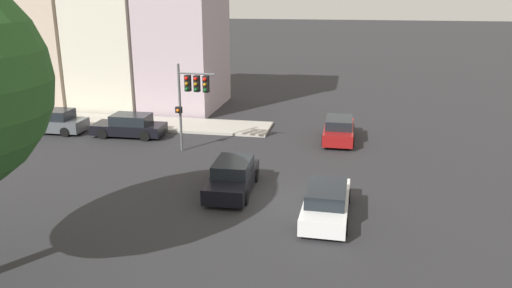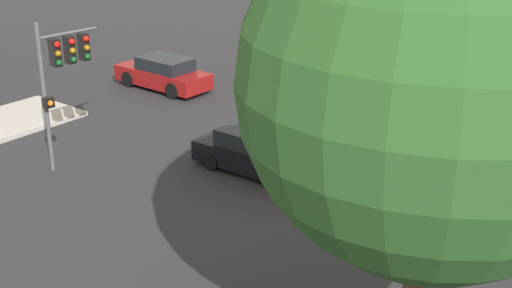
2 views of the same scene
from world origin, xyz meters
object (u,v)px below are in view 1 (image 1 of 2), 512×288
Objects in this scene: crossing_car_2 at (339,130)px; parked_car_0 at (130,126)px; crossing_car_1 at (232,177)px; traffic_signal at (192,90)px; parked_car_1 at (53,122)px; crossing_car_0 at (326,202)px.

crossing_car_2 is 13.13m from parked_car_0.
traffic_signal is at bearing -147.97° from crossing_car_1.
parked_car_0 is at bearing 96.37° from crossing_car_2.
parked_car_0 is at bearing -179.62° from parked_car_1.
parked_car_0 is (9.62, 12.89, 0.03)m from crossing_car_0.
traffic_signal is 9.39m from crossing_car_2.
parked_car_0 is (-1.48, 13.04, -0.03)m from crossing_car_2.
parked_car_1 is at bearing -120.53° from crossing_car_1.
traffic_signal is 1.09× the size of crossing_car_2.
traffic_signal is 1.05× the size of crossing_car_0.
crossing_car_1 is (1.97, 4.38, 0.03)m from crossing_car_0.
traffic_signal is 6.23m from parked_car_0.
parked_car_0 is (7.66, 8.51, -0.00)m from crossing_car_1.
parked_car_1 is (2.29, 10.24, -2.87)m from traffic_signal.
crossing_car_1 is (-5.29, -3.53, -2.90)m from traffic_signal.
parked_car_1 is at bearing -0.43° from parked_car_0.
parked_car_0 is 1.06× the size of parked_car_1.
crossing_car_2 is at bearing 151.91° from crossing_car_1.
crossing_car_1 is 10.20m from crossing_car_2.
parked_car_0 is at bearing 54.50° from crossing_car_0.
crossing_car_0 is at bearing 52.56° from traffic_signal.
crossing_car_1 is 11.44m from parked_car_0.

